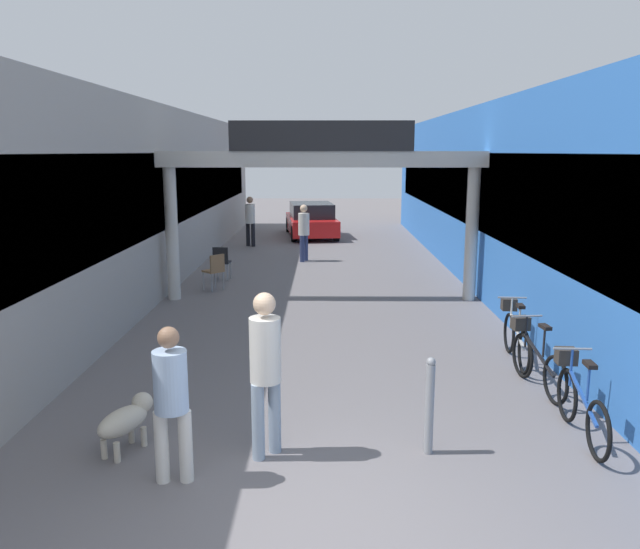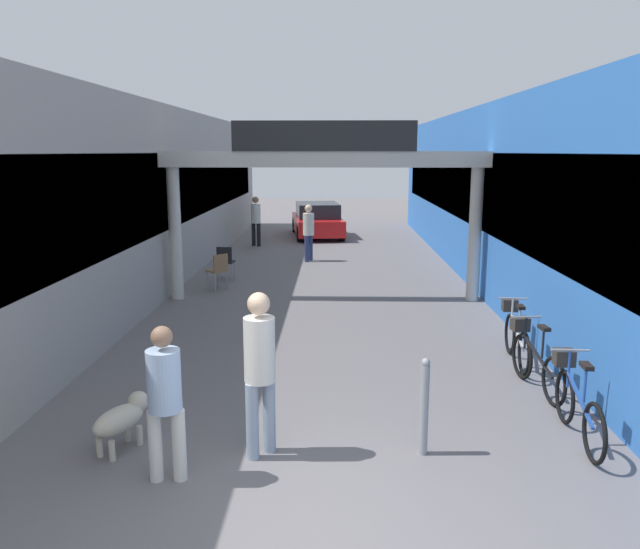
{
  "view_description": "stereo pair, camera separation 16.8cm",
  "coord_description": "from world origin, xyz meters",
  "px_view_note": "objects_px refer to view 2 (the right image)",
  "views": [
    {
      "loc": [
        0.09,
        -4.92,
        3.31
      ],
      "look_at": [
        0.0,
        5.23,
        1.3
      ],
      "focal_mm": 35.0,
      "sensor_mm": 36.0,
      "label": 1
    },
    {
      "loc": [
        0.26,
        -4.92,
        3.31
      ],
      "look_at": [
        0.0,
        5.23,
        1.3
      ],
      "focal_mm": 35.0,
      "sensor_mm": 36.0,
      "label": 2
    }
  ],
  "objects_px": {
    "cafe_chair_wood_nearer": "(218,268)",
    "dog_on_leash": "(123,417)",
    "bicycle_silver_third": "(516,335)",
    "pedestrian_carrying_crate": "(309,229)",
    "bicycle_black_second": "(534,359)",
    "parked_car_red": "(317,220)",
    "bollard_post_metal": "(424,406)",
    "pedestrian_companion": "(260,363)",
    "pedestrian_elderly_walking": "(256,218)",
    "bicycle_blue_nearest": "(576,402)",
    "cafe_chair_black_farther": "(225,260)",
    "pedestrian_with_dog": "(165,394)"
  },
  "relations": [
    {
      "from": "bicycle_black_second",
      "to": "bollard_post_metal",
      "type": "height_order",
      "value": "bollard_post_metal"
    },
    {
      "from": "pedestrian_companion",
      "to": "pedestrian_elderly_walking",
      "type": "xyz_separation_m",
      "value": [
        -2.01,
        15.53,
        -0.06
      ]
    },
    {
      "from": "dog_on_leash",
      "to": "pedestrian_carrying_crate",
      "type": "bearing_deg",
      "value": 82.79
    },
    {
      "from": "pedestrian_elderly_walking",
      "to": "bicycle_black_second",
      "type": "xyz_separation_m",
      "value": [
        5.64,
        -13.45,
        -0.57
      ]
    },
    {
      "from": "pedestrian_companion",
      "to": "pedestrian_elderly_walking",
      "type": "bearing_deg",
      "value": 97.39
    },
    {
      "from": "pedestrian_companion",
      "to": "bicycle_blue_nearest",
      "type": "bearing_deg",
      "value": 8.51
    },
    {
      "from": "pedestrian_carrying_crate",
      "to": "bollard_post_metal",
      "type": "relative_size",
      "value": 1.55
    },
    {
      "from": "bollard_post_metal",
      "to": "bicycle_blue_nearest",
      "type": "bearing_deg",
      "value": 14.53
    },
    {
      "from": "bicycle_black_second",
      "to": "cafe_chair_wood_nearer",
      "type": "relative_size",
      "value": 1.89
    },
    {
      "from": "bicycle_blue_nearest",
      "to": "bicycle_silver_third",
      "type": "relative_size",
      "value": 1.0
    },
    {
      "from": "pedestrian_carrying_crate",
      "to": "bicycle_black_second",
      "type": "bearing_deg",
      "value": -70.69
    },
    {
      "from": "bollard_post_metal",
      "to": "cafe_chair_black_farther",
      "type": "xyz_separation_m",
      "value": [
        -3.85,
        9.46,
        -0.03
      ]
    },
    {
      "from": "pedestrian_carrying_crate",
      "to": "pedestrian_elderly_walking",
      "type": "xyz_separation_m",
      "value": [
        -2.0,
        3.07,
        0.01
      ]
    },
    {
      "from": "pedestrian_carrying_crate",
      "to": "bicycle_blue_nearest",
      "type": "relative_size",
      "value": 1.03
    },
    {
      "from": "pedestrian_carrying_crate",
      "to": "cafe_chair_black_farther",
      "type": "relative_size",
      "value": 1.95
    },
    {
      "from": "bicycle_silver_third",
      "to": "pedestrian_carrying_crate",
      "type": "bearing_deg",
      "value": 111.91
    },
    {
      "from": "dog_on_leash",
      "to": "bicycle_black_second",
      "type": "relative_size",
      "value": 0.5
    },
    {
      "from": "pedestrian_with_dog",
      "to": "pedestrian_carrying_crate",
      "type": "height_order",
      "value": "pedestrian_carrying_crate"
    },
    {
      "from": "dog_on_leash",
      "to": "bicycle_silver_third",
      "type": "relative_size",
      "value": 0.49
    },
    {
      "from": "pedestrian_carrying_crate",
      "to": "cafe_chair_black_farther",
      "type": "height_order",
      "value": "pedestrian_carrying_crate"
    },
    {
      "from": "pedestrian_carrying_crate",
      "to": "bollard_post_metal",
      "type": "bearing_deg",
      "value": -81.7
    },
    {
      "from": "cafe_chair_wood_nearer",
      "to": "dog_on_leash",
      "type": "bearing_deg",
      "value": -86.92
    },
    {
      "from": "bicycle_black_second",
      "to": "dog_on_leash",
      "type": "bearing_deg",
      "value": -159.37
    },
    {
      "from": "pedestrian_elderly_walking",
      "to": "bicycle_silver_third",
      "type": "height_order",
      "value": "pedestrian_elderly_walking"
    },
    {
      "from": "parked_car_red",
      "to": "pedestrian_companion",
      "type": "bearing_deg",
      "value": -90.27
    },
    {
      "from": "pedestrian_with_dog",
      "to": "pedestrian_carrying_crate",
      "type": "bearing_deg",
      "value": 86.15
    },
    {
      "from": "dog_on_leash",
      "to": "bicycle_silver_third",
      "type": "xyz_separation_m",
      "value": [
        5.26,
        3.13,
        0.07
      ]
    },
    {
      "from": "pedestrian_elderly_walking",
      "to": "bicycle_silver_third",
      "type": "distance_m",
      "value": 13.55
    },
    {
      "from": "parked_car_red",
      "to": "pedestrian_with_dog",
      "type": "bearing_deg",
      "value": -92.98
    },
    {
      "from": "pedestrian_with_dog",
      "to": "dog_on_leash",
      "type": "relative_size",
      "value": 1.96
    },
    {
      "from": "pedestrian_with_dog",
      "to": "cafe_chair_wood_nearer",
      "type": "relative_size",
      "value": 1.84
    },
    {
      "from": "bicycle_black_second",
      "to": "bollard_post_metal",
      "type": "distance_m",
      "value": 2.72
    },
    {
      "from": "pedestrian_carrying_crate",
      "to": "bicycle_blue_nearest",
      "type": "height_order",
      "value": "pedestrian_carrying_crate"
    },
    {
      "from": "pedestrian_carrying_crate",
      "to": "parked_car_red",
      "type": "distance_m",
      "value": 5.7
    },
    {
      "from": "pedestrian_carrying_crate",
      "to": "parked_car_red",
      "type": "xyz_separation_m",
      "value": [
        0.1,
        5.68,
        -0.35
      ]
    },
    {
      "from": "pedestrian_companion",
      "to": "pedestrian_elderly_walking",
      "type": "height_order",
      "value": "pedestrian_companion"
    },
    {
      "from": "pedestrian_carrying_crate",
      "to": "dog_on_leash",
      "type": "xyz_separation_m",
      "value": [
        -1.56,
        -12.34,
        -0.62
      ]
    },
    {
      "from": "pedestrian_with_dog",
      "to": "bicycle_blue_nearest",
      "type": "xyz_separation_m",
      "value": [
        4.52,
        1.11,
        -0.49
      ]
    },
    {
      "from": "pedestrian_companion",
      "to": "cafe_chair_wood_nearer",
      "type": "height_order",
      "value": "pedestrian_companion"
    },
    {
      "from": "pedestrian_companion",
      "to": "pedestrian_carrying_crate",
      "type": "relative_size",
      "value": 1.07
    },
    {
      "from": "pedestrian_elderly_walking",
      "to": "bicycle_blue_nearest",
      "type": "relative_size",
      "value": 1.04
    },
    {
      "from": "pedestrian_with_dog",
      "to": "bicycle_blue_nearest",
      "type": "distance_m",
      "value": 4.68
    },
    {
      "from": "pedestrian_companion",
      "to": "bollard_post_metal",
      "type": "distance_m",
      "value": 1.86
    },
    {
      "from": "pedestrian_with_dog",
      "to": "cafe_chair_black_farther",
      "type": "xyz_separation_m",
      "value": [
        -1.17,
        10.08,
        -0.39
      ]
    },
    {
      "from": "bicycle_black_second",
      "to": "cafe_chair_wood_nearer",
      "type": "xyz_separation_m",
      "value": [
        -5.64,
        6.25,
        0.1
      ]
    },
    {
      "from": "pedestrian_with_dog",
      "to": "dog_on_leash",
      "type": "distance_m",
      "value": 1.12
    },
    {
      "from": "pedestrian_companion",
      "to": "bollard_post_metal",
      "type": "bearing_deg",
      "value": 2.12
    },
    {
      "from": "pedestrian_carrying_crate",
      "to": "parked_car_red",
      "type": "bearing_deg",
      "value": 89.0
    },
    {
      "from": "pedestrian_companion",
      "to": "bollard_post_metal",
      "type": "relative_size",
      "value": 1.66
    },
    {
      "from": "bicycle_blue_nearest",
      "to": "parked_car_red",
      "type": "distance_m",
      "value": 17.95
    }
  ]
}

